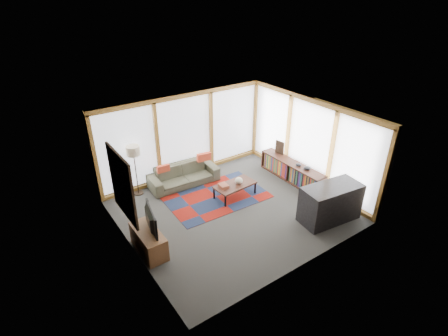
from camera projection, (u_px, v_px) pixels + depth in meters
ground at (233, 210)px, 9.29m from camera, size 5.50×5.50×0.00m
room_envelope at (236, 146)px, 9.22m from camera, size 5.52×5.02×2.62m
rug at (216, 196)px, 9.88m from camera, size 2.83×1.88×0.01m
sofa at (184, 175)px, 10.37m from camera, size 2.12×0.93×0.61m
pillow_left at (163, 169)px, 9.88m from camera, size 0.37×0.13×0.20m
pillow_right at (204, 157)px, 10.49m from camera, size 0.45×0.19×0.24m
floor_lamp at (136, 171)px, 9.67m from camera, size 0.38×0.38×1.50m
coffee_table at (235, 190)px, 9.82m from camera, size 1.21×0.66×0.39m
book_stack at (224, 186)px, 9.56m from camera, size 0.24×0.29×0.09m
vase at (239, 181)px, 9.71m from camera, size 0.24×0.24×0.19m
bookshelf at (292, 171)px, 10.59m from camera, size 0.43×2.35×0.59m
bowl_a at (307, 168)px, 10.05m from camera, size 0.21×0.21×0.10m
bowl_b at (299, 165)px, 10.25m from camera, size 0.20×0.20×0.08m
shelf_picture at (280, 147)px, 10.92m from camera, size 0.08×0.32×0.41m
tv_console at (149, 241)px, 7.77m from camera, size 0.46×1.10×0.55m
television at (148, 220)px, 7.57m from camera, size 0.31×0.92×0.53m
bar_counter at (330, 203)px, 8.73m from camera, size 1.60×0.89×0.96m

